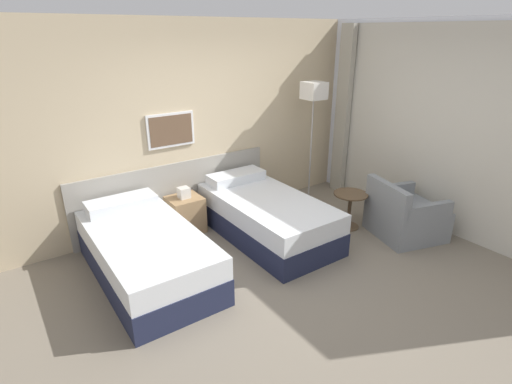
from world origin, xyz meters
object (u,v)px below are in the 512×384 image
Objects in this scene: side_table at (350,203)px; bed_near_door at (146,253)px; armchair at (405,217)px; nightstand at (185,214)px; floor_lamp at (314,99)px; bed_near_window at (266,216)px.

bed_near_door is at bearing 170.51° from side_table.
nightstand is at bearing 69.02° from armchair.
bed_near_door is at bearing -138.37° from nightstand.
floor_lamp is 2.08m from armchair.
bed_near_window reaches higher than nightstand.
bed_near_window is 1.82m from armchair.
bed_near_door is 3.09× the size of nightstand.
floor_lamp is (1.21, 0.51, 1.34)m from bed_near_window.
side_table is at bearing -31.82° from nightstand.
armchair is at bearing -79.02° from floor_lamp.
floor_lamp is at bearing 82.67° from side_table.
bed_near_door is 3.30m from armchair.
floor_lamp is at bearing 27.14° from armchair.
floor_lamp is at bearing -6.10° from nightstand.
bed_near_door is 1.05× the size of floor_lamp.
floor_lamp is 1.88× the size of armchair.
side_table is (1.90, -1.18, 0.10)m from nightstand.
nightstand is at bearing 148.18° from side_table.
floor_lamp is 3.71× the size of side_table.
armchair is at bearing -34.47° from bed_near_window.
side_table is 0.51× the size of armchair.
bed_near_door reaches higher than side_table.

